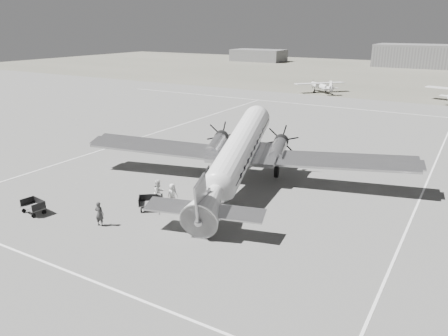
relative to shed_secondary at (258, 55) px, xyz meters
The scene contains 14 objects.
ground 127.49m from the shed_secondary, 64.44° to the right, with size 260.00×260.00×0.00m, color slate.
taxi_line_near 140.25m from the shed_secondary, 66.91° to the right, with size 60.00×0.15×0.01m, color white.
taxi_line_right 133.11m from the shed_secondary, 59.77° to the right, with size 0.15×80.00×0.01m, color white.
taxi_line_left 111.35m from the shed_secondary, 70.59° to the right, with size 0.15×60.00×0.01m, color white.
taxi_line_horizon 93.03m from the shed_secondary, 53.75° to the right, with size 90.00×0.15×0.01m, color white.
grass_infield 58.56m from the shed_secondary, 19.98° to the right, with size 260.00×90.00×0.01m, color #676457.
shed_secondary is the anchor object (origin of this frame).
dc3_airliner 126.06m from the shed_secondary, 64.51° to the right, with size 27.36×18.99×5.21m, color #B4B4B7, non-canonical shape.
light_plane_left 75.10m from the shed_secondary, 54.77° to the right, with size 9.97×8.09×2.07m, color silver, non-canonical shape.
baggage_cart_near 131.01m from the shed_secondary, 66.99° to the right, with size 1.74×1.23×0.98m, color #5E5E5E, non-canonical shape.
baggage_cart_far 132.86m from the shed_secondary, 70.33° to the right, with size 1.68×1.18×0.95m, color #5E5E5E, non-canonical shape.
ground_crew 133.88m from the shed_secondary, 68.06° to the right, with size 0.59×0.39×1.63m, color #313131.
ramp_agent 130.18m from the shed_secondary, 66.83° to the right, with size 0.94×0.73×1.93m, color silver.
passenger 129.94m from the shed_secondary, 66.43° to the right, with size 0.78×0.51×1.59m, color silver.
Camera 1 is at (14.70, -26.99, 12.20)m, focal length 35.00 mm.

